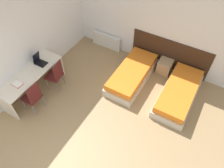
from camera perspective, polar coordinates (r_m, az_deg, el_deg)
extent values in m
cube|color=white|center=(6.51, 8.92, 15.93)|extent=(5.54, 0.05, 2.70)
cube|color=white|center=(6.22, -20.08, 11.63)|extent=(0.05, 5.25, 2.70)
cube|color=#382316|center=(6.79, 14.74, 7.42)|extent=(2.38, 0.03, 1.01)
cube|color=beige|center=(6.50, 5.22, 1.99)|extent=(0.86, 1.96, 0.23)
cube|color=orange|center=(6.35, 5.35, 3.28)|extent=(0.78, 1.88, 0.19)
cube|color=beige|center=(6.27, 16.87, -2.84)|extent=(0.86, 1.96, 0.23)
cube|color=orange|center=(6.12, 17.30, -1.62)|extent=(0.78, 1.88, 0.19)
cube|color=tan|center=(6.81, 13.59, 4.46)|extent=(0.40, 0.40, 0.42)
cube|color=silver|center=(7.51, -1.43, 11.21)|extent=(1.04, 0.12, 0.49)
cube|color=beige|center=(6.10, -20.65, 2.41)|extent=(0.61, 1.91, 0.04)
cube|color=beige|center=(6.07, -25.69, -5.59)|extent=(0.55, 0.04, 0.69)
cube|color=beige|center=(6.75, -14.48, 5.33)|extent=(0.55, 0.04, 0.69)
cube|color=#511919|center=(6.24, -14.94, 2.10)|extent=(0.45, 0.45, 0.05)
cube|color=#511919|center=(5.96, -13.96, 3.40)|extent=(0.08, 0.36, 0.49)
cylinder|color=slate|center=(6.40, -16.59, 0.02)|extent=(0.02, 0.02, 0.42)
cylinder|color=slate|center=(6.57, -15.00, 2.09)|extent=(0.02, 0.02, 0.42)
cylinder|color=slate|center=(6.24, -14.04, -0.87)|extent=(0.02, 0.02, 0.42)
cylinder|color=slate|center=(6.41, -12.47, 1.27)|extent=(0.02, 0.02, 0.42)
cube|color=#511919|center=(5.90, -20.28, -3.28)|extent=(0.41, 0.41, 0.05)
cube|color=#511919|center=(5.59, -19.69, -2.38)|extent=(0.03, 0.36, 0.49)
cylinder|color=slate|center=(6.13, -21.89, -5.04)|extent=(0.02, 0.02, 0.42)
cylinder|color=slate|center=(6.23, -19.74, -2.92)|extent=(0.02, 0.02, 0.42)
cylinder|color=slate|center=(5.93, -19.66, -6.48)|extent=(0.02, 0.02, 0.42)
cylinder|color=slate|center=(6.04, -17.48, -4.27)|extent=(0.02, 0.02, 0.42)
cube|color=black|center=(6.27, -18.02, 5.17)|extent=(0.32, 0.24, 0.02)
cube|color=black|center=(6.24, -19.19, 6.58)|extent=(0.09, 0.24, 0.31)
cube|color=#B21E1E|center=(5.94, -23.48, -0.01)|extent=(0.27, 0.21, 0.01)
cube|color=white|center=(5.93, -23.50, 0.04)|extent=(0.26, 0.20, 0.01)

